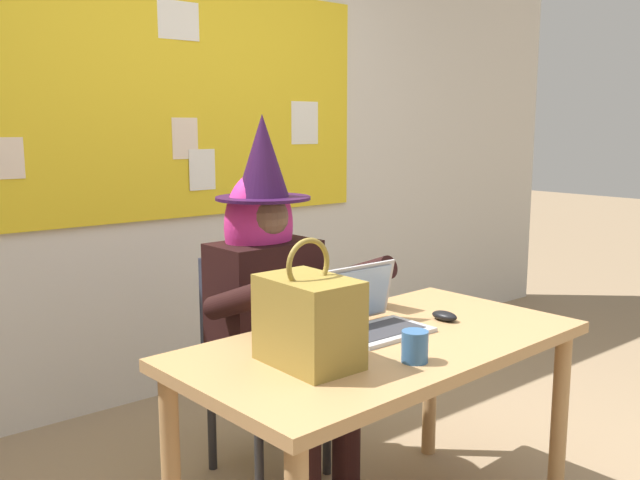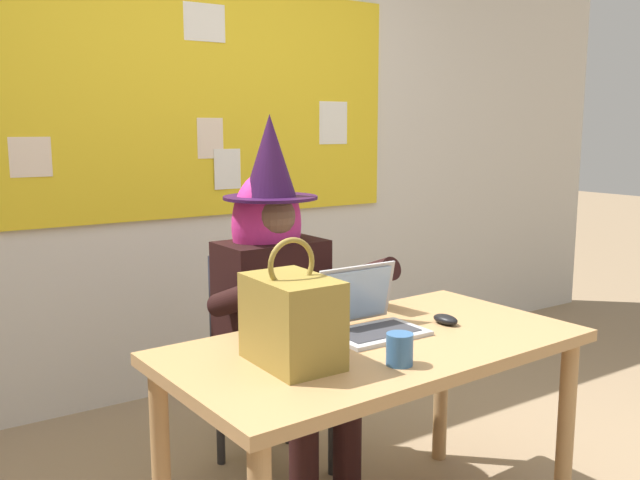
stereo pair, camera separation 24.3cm
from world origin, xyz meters
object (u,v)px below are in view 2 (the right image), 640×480
object	(u,v)px
person_costumed	(279,286)
computer_mouse	(445,319)
coffee_mug	(400,349)
desk_main	(376,367)
laptop	(368,318)
handbag	(292,319)
chair_at_desk	(265,349)

from	to	relation	value
person_costumed	computer_mouse	world-z (taller)	person_costumed
computer_mouse	coffee_mug	world-z (taller)	coffee_mug
desk_main	laptop	xyz separation A→B (m)	(0.04, 0.09, 0.14)
person_costumed	laptop	bearing A→B (deg)	4.20
computer_mouse	laptop	bearing A→B (deg)	163.61
coffee_mug	person_costumed	bearing A→B (deg)	84.98
laptop	coffee_mug	distance (m)	0.33
person_costumed	computer_mouse	size ratio (longest dim) A/B	14.13
person_costumed	handbag	distance (m)	0.71
computer_mouse	handbag	world-z (taller)	handbag
handbag	coffee_mug	world-z (taller)	handbag
laptop	coffee_mug	xyz separation A→B (m)	(-0.12, -0.31, -0.00)
chair_at_desk	handbag	world-z (taller)	handbag
desk_main	chair_at_desk	bearing A→B (deg)	91.46
computer_mouse	coffee_mug	bearing A→B (deg)	-151.77
person_costumed	chair_at_desk	bearing A→B (deg)	179.57
chair_at_desk	laptop	distance (m)	0.69
handbag	desk_main	bearing A→B (deg)	4.96
computer_mouse	coffee_mug	size ratio (longest dim) A/B	1.09
chair_at_desk	person_costumed	distance (m)	0.32
chair_at_desk	handbag	distance (m)	0.89
handbag	coffee_mug	bearing A→B (deg)	-36.37
desk_main	coffee_mug	size ratio (longest dim) A/B	14.97
chair_at_desk	laptop	world-z (taller)	laptop
computer_mouse	person_costumed	bearing A→B (deg)	118.82
handbag	computer_mouse	bearing A→B (deg)	3.87
computer_mouse	chair_at_desk	bearing A→B (deg)	114.55
chair_at_desk	person_costumed	world-z (taller)	person_costumed
computer_mouse	coffee_mug	xyz separation A→B (m)	(-0.41, -0.23, 0.03)
desk_main	handbag	xyz separation A→B (m)	(-0.34, -0.03, 0.23)
chair_at_desk	computer_mouse	size ratio (longest dim) A/B	8.63
person_costumed	coffee_mug	xyz separation A→B (m)	(-0.07, -0.82, -0.02)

